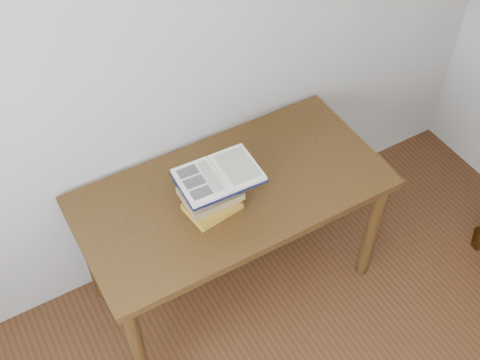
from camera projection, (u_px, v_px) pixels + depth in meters
desk at (233, 204)px, 2.67m from camera, size 1.36×0.68×0.73m
book_stack at (211, 191)px, 2.46m from camera, size 0.27×0.21×0.19m
open_book at (219, 175)px, 2.38m from camera, size 0.34×0.24×0.03m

